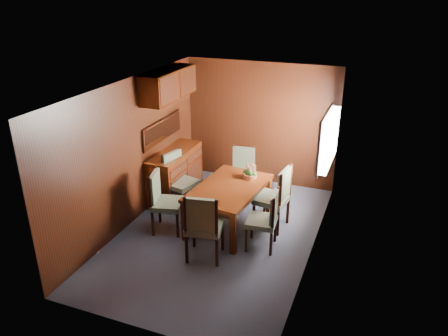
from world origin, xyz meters
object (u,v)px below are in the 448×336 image
at_px(sideboard, 175,174).
at_px(chair_right_near, 267,217).
at_px(dining_table, 229,192).
at_px(chair_head, 203,224).
at_px(flower_centerpiece, 250,171).
at_px(chair_left_near, 162,198).

relative_size(sideboard, chair_right_near, 1.47).
bearing_deg(dining_table, chair_head, -84.52).
relative_size(chair_head, flower_centerpiece, 4.42).
xyz_separation_m(sideboard, chair_right_near, (2.07, -1.08, 0.08)).
relative_size(chair_left_near, chair_right_near, 1.08).
bearing_deg(chair_left_near, chair_right_near, 79.07).
bearing_deg(flower_centerpiece, chair_head, -97.90).
height_order(dining_table, chair_right_near, chair_right_near).
bearing_deg(dining_table, sideboard, 158.59).
relative_size(dining_table, chair_head, 1.51).
height_order(sideboard, dining_table, sideboard).
relative_size(chair_left_near, flower_centerpiece, 4.21).
bearing_deg(sideboard, chair_head, -52.37).
xyz_separation_m(dining_table, chair_left_near, (-0.95, -0.50, -0.05)).
distance_m(sideboard, chair_left_near, 1.23).
xyz_separation_m(dining_table, chair_right_near, (0.75, -0.41, -0.09)).
distance_m(chair_right_near, flower_centerpiece, 1.06).
bearing_deg(chair_head, chair_left_near, 140.08).
xyz_separation_m(chair_right_near, chair_head, (-0.75, -0.63, 0.07)).
bearing_deg(chair_left_near, dining_table, 103.70).
bearing_deg(dining_table, chair_left_near, -146.69).
bearing_deg(sideboard, chair_right_near, -27.47).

